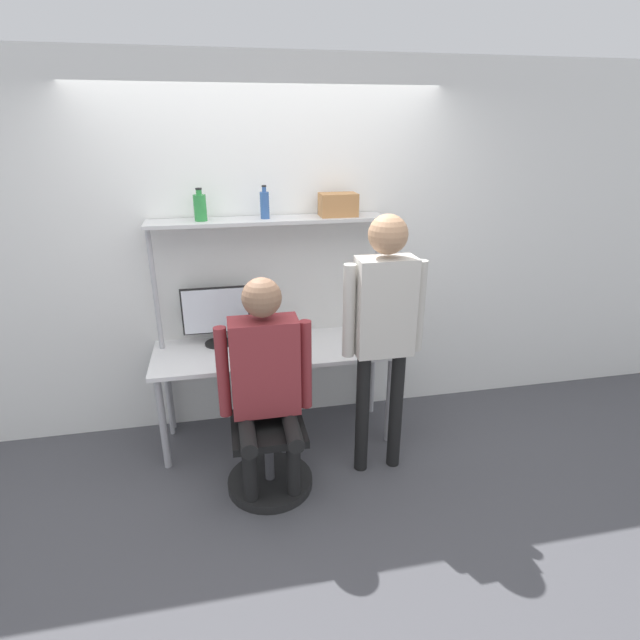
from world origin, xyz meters
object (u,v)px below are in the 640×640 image
Objects in this scene: monitor at (216,314)px; storage_box at (338,205)px; cell_phone at (300,353)px; person_seated at (265,372)px; laptop at (258,345)px; bottle_green at (200,207)px; office_chair at (268,446)px; person_standing at (384,315)px; bottle_blue at (265,205)px.

storage_box is (0.90, 0.00, 0.75)m from monitor.
person_seated is at bearing -121.47° from cell_phone.
bottle_green is at bearing 142.98° from laptop.
office_chair is at bearing -65.32° from bottle_green.
person_standing is at bearing -78.82° from storage_box.
cell_phone is at bearing -25.39° from bottle_green.
bottle_green reaches higher than monitor.
storage_box is at bearing 21.36° from laptop.
laptop is 1.57× the size of bottle_green.
bottle_green is (-0.61, 0.29, 1.00)m from cell_phone.
person_standing is 0.92m from storage_box.
cell_phone is 0.56m from person_seated.
person_standing is at bearing 4.48° from person_seated.
bottle_green is at bearing 154.61° from cell_phone.
monitor reaches higher than office_chair.
person_standing reaches higher than monitor.
laptop is 0.19× the size of person_standing.
person_seated is at bearing -90.08° from office_chair.
person_seated is 1.17m from bottle_blue.
bottle_green is (-0.32, 0.24, 0.93)m from laptop.
laptop is 2.26× the size of cell_phone.
office_chair is (0.00, -0.47, -0.52)m from laptop.
bottle_blue reaches higher than monitor.
bottle_blue reaches higher than person_standing.
monitor is 3.23× the size of cell_phone.
person_seated is at bearing -66.59° from bottle_green.
storage_box is (0.62, 0.71, 1.44)m from office_chair.
cell_phone is (0.56, -0.29, -0.23)m from monitor.
laptop is 1.30× the size of storage_box.
bottle_blue is (0.11, 0.24, 0.94)m from laptop.
bottle_green reaches higher than person_seated.
person_seated is 6.41× the size of bottle_blue.
bottle_blue reaches higher than storage_box.
person_standing reaches higher than person_seated.
laptop is at bearing -41.32° from monitor.
bottle_blue is at bearing 66.16° from laptop.
laptop is 0.30m from cell_phone.
laptop is at bearing 90.31° from person_seated.
laptop is 0.97m from bottle_blue.
monitor is 0.81m from person_seated.
bottle_blue reaches higher than cell_phone.
bottle_blue is (0.10, 0.71, 1.45)m from office_chair.
bottle_green reaches higher than storage_box.
laptop is 1.52× the size of bottle_blue.
monitor is 0.34× the size of person_seated.
bottle_green is at bearing 178.59° from monitor.
office_chair is at bearing -98.41° from bottle_blue.
laptop is at bearing -113.84° from bottle_blue.
bottle_green is at bearing 180.00° from bottle_blue.
cell_phone is 0.67× the size of bottle_blue.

